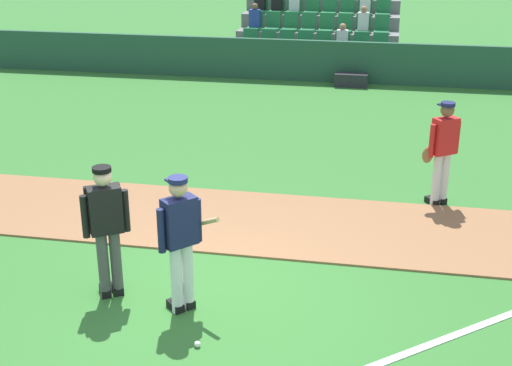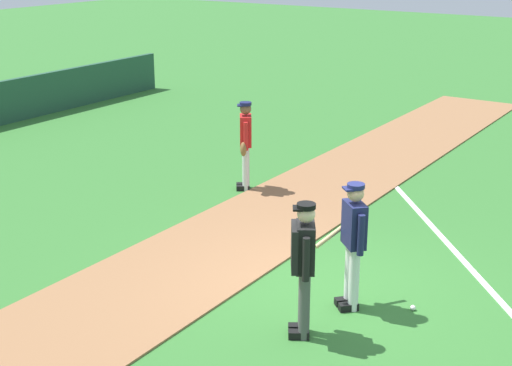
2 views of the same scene
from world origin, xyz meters
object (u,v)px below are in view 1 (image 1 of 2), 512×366
at_px(runner_red_jersey, 442,150).
at_px(umpire_home_plate, 106,224).
at_px(baseball, 197,344).
at_px(equipment_bag, 351,80).
at_px(batter_navy_jersey, 181,239).

bearing_deg(runner_red_jersey, umpire_home_plate, -138.50).
xyz_separation_m(runner_red_jersey, baseball, (-2.89, -4.70, -0.93)).
height_order(runner_red_jersey, baseball, runner_red_jersey).
xyz_separation_m(runner_red_jersey, equipment_bag, (-1.91, 8.00, -0.78)).
bearing_deg(runner_red_jersey, baseball, -121.59).
relative_size(runner_red_jersey, baseball, 23.78).
distance_m(batter_navy_jersey, baseball, 1.25).
bearing_deg(umpire_home_plate, batter_navy_jersey, -9.61).
distance_m(runner_red_jersey, equipment_bag, 8.26).
relative_size(batter_navy_jersey, runner_red_jersey, 1.00).
height_order(umpire_home_plate, baseball, umpire_home_plate).
distance_m(runner_red_jersey, baseball, 5.59).
distance_m(batter_navy_jersey, umpire_home_plate, 1.02).
height_order(umpire_home_plate, equipment_bag, umpire_home_plate).
relative_size(baseball, equipment_bag, 0.08).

